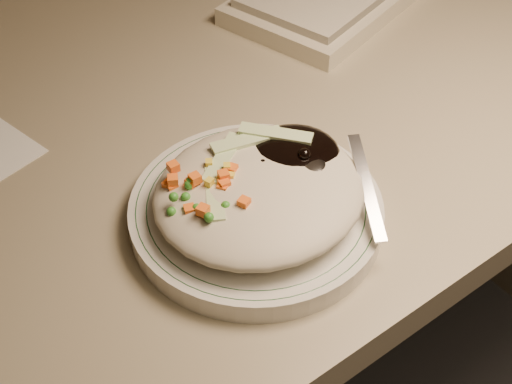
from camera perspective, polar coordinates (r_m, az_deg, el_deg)
desk at (r=0.94m, az=-3.85°, el=-2.23°), size 1.40×0.70×0.74m
plate at (r=0.65m, az=-0.00°, el=-1.65°), size 0.23×0.23×0.02m
plate_rim at (r=0.64m, az=-0.00°, el=-1.02°), size 0.22×0.22×0.00m
meal at (r=0.63m, az=0.36°, el=0.49°), size 0.21×0.19×0.05m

